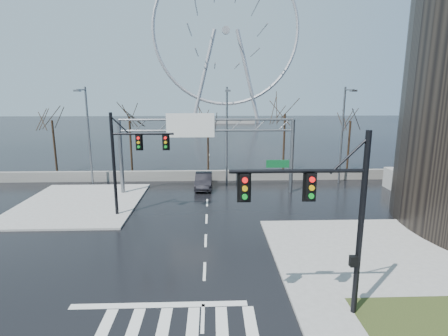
{
  "coord_description": "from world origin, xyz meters",
  "views": [
    {
      "loc": [
        0.44,
        -17.22,
        9.4
      ],
      "look_at": [
        1.33,
        7.81,
        4.0
      ],
      "focal_mm": 28.0,
      "sensor_mm": 36.0,
      "label": 1
    }
  ],
  "objects_px": {
    "signal_mast_near": "(329,208)",
    "sign_gantry": "(203,139)",
    "car": "(204,180)",
    "ferris_wheel": "(226,37)",
    "signal_mast_far": "(128,155)"
  },
  "relations": [
    {
      "from": "signal_mast_near",
      "to": "signal_mast_far",
      "type": "relative_size",
      "value": 1.0
    },
    {
      "from": "signal_mast_near",
      "to": "ferris_wheel",
      "type": "relative_size",
      "value": 0.16
    },
    {
      "from": "signal_mast_near",
      "to": "car",
      "type": "bearing_deg",
      "value": 104.8
    },
    {
      "from": "sign_gantry",
      "to": "signal_mast_far",
      "type": "bearing_deg",
      "value": -132.47
    },
    {
      "from": "car",
      "to": "signal_mast_near",
      "type": "bearing_deg",
      "value": -73.88
    },
    {
      "from": "ferris_wheel",
      "to": "car",
      "type": "height_order",
      "value": "ferris_wheel"
    },
    {
      "from": "sign_gantry",
      "to": "ferris_wheel",
      "type": "height_order",
      "value": "ferris_wheel"
    },
    {
      "from": "signal_mast_near",
      "to": "signal_mast_far",
      "type": "height_order",
      "value": "same"
    },
    {
      "from": "car",
      "to": "sign_gantry",
      "type": "bearing_deg",
      "value": -88.11
    },
    {
      "from": "sign_gantry",
      "to": "car",
      "type": "relative_size",
      "value": 3.48
    },
    {
      "from": "car",
      "to": "signal_mast_far",
      "type": "bearing_deg",
      "value": -123.21
    },
    {
      "from": "signal_mast_near",
      "to": "ferris_wheel",
      "type": "xyz_separation_m",
      "value": [
        -0.14,
        99.04,
        21.26
      ]
    },
    {
      "from": "ferris_wheel",
      "to": "car",
      "type": "bearing_deg",
      "value": -93.95
    },
    {
      "from": "signal_mast_far",
      "to": "sign_gantry",
      "type": "height_order",
      "value": "signal_mast_far"
    },
    {
      "from": "signal_mast_near",
      "to": "sign_gantry",
      "type": "distance_m",
      "value": 19.79
    }
  ]
}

